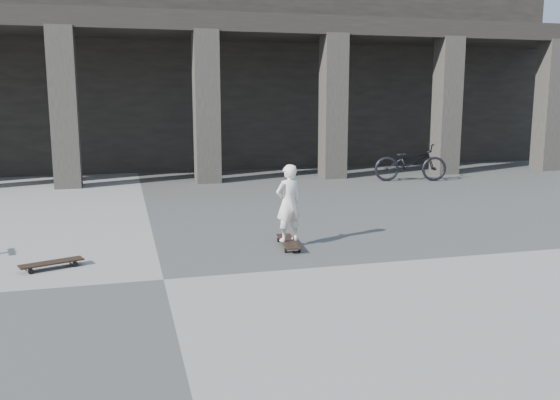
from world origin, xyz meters
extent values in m
plane|color=#444442|center=(0.00, 0.00, 0.00)|extent=(90.00, 90.00, 0.00)
cube|color=black|center=(0.00, 14.00, 3.00)|extent=(28.00, 6.00, 6.00)
cube|color=black|center=(0.00, 9.60, 4.20)|extent=(28.00, 2.80, 0.50)
cube|color=#2F2D27|center=(-1.79, 8.50, 2.00)|extent=(0.65, 0.65, 4.00)
cube|color=#2F2D27|center=(1.79, 8.50, 2.00)|extent=(0.65, 0.65, 4.00)
cube|color=#2F2D27|center=(5.36, 8.50, 2.00)|extent=(0.65, 0.65, 4.00)
cube|color=#2F2D27|center=(8.93, 8.50, 2.00)|extent=(0.65, 0.65, 4.00)
cube|color=#2F2D27|center=(12.50, 8.50, 2.00)|extent=(0.65, 0.65, 4.00)
cube|color=black|center=(1.98, 1.19, 0.09)|extent=(0.32, 0.99, 0.02)
cube|color=#B2B2B7|center=(2.02, 1.53, 0.05)|extent=(0.21, 0.07, 0.03)
cube|color=#B2B2B7|center=(1.95, 0.85, 0.05)|extent=(0.21, 0.07, 0.03)
cylinder|color=black|center=(1.92, 1.54, 0.04)|extent=(0.04, 0.07, 0.07)
cylinder|color=black|center=(2.12, 1.52, 0.04)|extent=(0.04, 0.07, 0.07)
cylinder|color=black|center=(1.85, 0.86, 0.04)|extent=(0.04, 0.07, 0.07)
cylinder|color=black|center=(2.05, 0.84, 0.04)|extent=(0.04, 0.07, 0.07)
cube|color=black|center=(-1.42, 0.87, 0.09)|extent=(0.84, 0.49, 0.02)
cube|color=#B2B2B7|center=(-1.15, 0.97, 0.05)|extent=(0.11, 0.19, 0.03)
cube|color=#B2B2B7|center=(-1.69, 0.77, 0.05)|extent=(0.11, 0.19, 0.03)
cylinder|color=black|center=(-1.18, 1.06, 0.04)|extent=(0.08, 0.05, 0.07)
cylinder|color=black|center=(-1.12, 0.89, 0.04)|extent=(0.08, 0.05, 0.07)
cylinder|color=black|center=(-1.72, 0.85, 0.04)|extent=(0.08, 0.05, 0.07)
cylinder|color=black|center=(-1.66, 0.68, 0.04)|extent=(0.08, 0.05, 0.07)
imported|color=silver|center=(1.98, 1.19, 0.69)|extent=(0.50, 0.40, 1.18)
imported|color=black|center=(7.19, 7.30, 0.52)|extent=(2.08, 1.13, 1.04)
camera|label=1|loc=(-0.44, -7.36, 2.29)|focal=38.00mm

